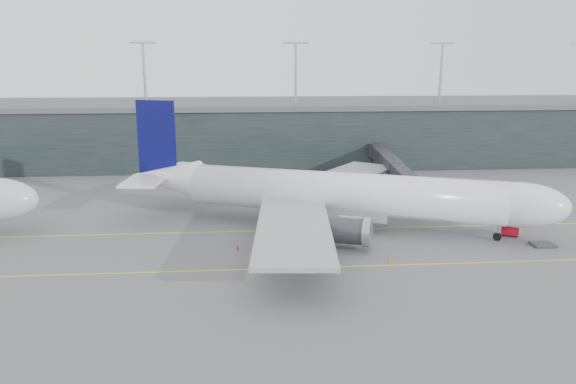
{
  "coord_description": "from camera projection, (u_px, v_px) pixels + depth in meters",
  "views": [
    {
      "loc": [
        -7.59,
        -85.94,
        25.49
      ],
      "look_at": [
        -0.99,
        -4.0,
        6.03
      ],
      "focal_mm": 35.0,
      "sensor_mm": 36.0,
      "label": 1
    }
  ],
  "objects": [
    {
      "name": "main_aircraft",
      "position": [
        338.0,
        194.0,
        86.14
      ],
      "size": [
        65.52,
        60.5,
        19.05
      ],
      "rotation": [
        0.0,
        0.0,
        -0.36
      ],
      "color": "white",
      "rests_on": "ground"
    },
    {
      "name": "ground",
      "position": [
        292.0,
        223.0,
        89.82
      ],
      "size": [
        320.0,
        320.0,
        0.0
      ],
      "primitive_type": "plane",
      "color": "#525257",
      "rests_on": "ground"
    },
    {
      "name": "taxiline_b",
      "position": [
        306.0,
        268.0,
        70.42
      ],
      "size": [
        160.0,
        0.25,
        0.02
      ],
      "primitive_type": "cube",
      "color": "yellow",
      "rests_on": "ground"
    },
    {
      "name": "terminal",
      "position": [
        273.0,
        131.0,
        144.32
      ],
      "size": [
        240.0,
        36.0,
        29.0
      ],
      "color": "black",
      "rests_on": "ground"
    },
    {
      "name": "gse_cart",
      "position": [
        510.0,
        230.0,
        83.04
      ],
      "size": [
        2.83,
        2.4,
        1.64
      ],
      "rotation": [
        0.0,
        0.0,
        -0.43
      ],
      "color": "#AE0C1D",
      "rests_on": "ground"
    },
    {
      "name": "cone_wing_stbd",
      "position": [
        390.0,
        260.0,
        72.26
      ],
      "size": [
        0.45,
        0.45,
        0.72
      ],
      "primitive_type": "cone",
      "color": "orange",
      "rests_on": "ground"
    },
    {
      "name": "baggage_dolly",
      "position": [
        543.0,
        245.0,
        78.69
      ],
      "size": [
        3.12,
        2.51,
        0.31
      ],
      "primitive_type": "cube",
      "rotation": [
        0.0,
        0.0,
        -0.01
      ],
      "color": "#343438",
      "rests_on": "ground"
    },
    {
      "name": "uld_c",
      "position": [
        281.0,
        202.0,
        99.64
      ],
      "size": [
        2.0,
        1.7,
        1.63
      ],
      "rotation": [
        0.0,
        0.0,
        -0.16
      ],
      "color": "#39383D",
      "rests_on": "ground"
    },
    {
      "name": "uld_b",
      "position": [
        279.0,
        199.0,
        101.06
      ],
      "size": [
        2.27,
        1.98,
        1.78
      ],
      "rotation": [
        0.0,
        0.0,
        0.23
      ],
      "color": "#39383D",
      "rests_on": "ground"
    },
    {
      "name": "cone_tail",
      "position": [
        237.0,
        247.0,
        76.94
      ],
      "size": [
        0.48,
        0.48,
        0.76
      ],
      "primitive_type": "cone",
      "color": "red",
      "rests_on": "ground"
    },
    {
      "name": "cone_nose",
      "position": [
        519.0,
        229.0,
        85.28
      ],
      "size": [
        0.41,
        0.41,
        0.65
      ],
      "primitive_type": "cone",
      "color": "orange",
      "rests_on": "ground"
    },
    {
      "name": "cone_wing_port",
      "position": [
        339.0,
        203.0,
        100.75
      ],
      "size": [
        0.47,
        0.47,
        0.75
      ],
      "primitive_type": "cone",
      "color": "orange",
      "rests_on": "ground"
    },
    {
      "name": "uld_a",
      "position": [
        265.0,
        202.0,
        99.41
      ],
      "size": [
        2.0,
        1.61,
        1.78
      ],
      "rotation": [
        0.0,
        0.0,
        -0.02
      ],
      "color": "#39383D",
      "rests_on": "ground"
    },
    {
      "name": "taxiline_lead_main",
      "position": [
        309.0,
        193.0,
        109.61
      ],
      "size": [
        0.25,
        60.0,
        0.02
      ],
      "primitive_type": "cube",
      "color": "yellow",
      "rests_on": "ground"
    },
    {
      "name": "taxiline_a",
      "position": [
        294.0,
        230.0,
        85.94
      ],
      "size": [
        160.0,
        0.25,
        0.02
      ],
      "primitive_type": "cube",
      "color": "yellow",
      "rests_on": "ground"
    },
    {
      "name": "jet_bridge",
      "position": [
        387.0,
        163.0,
        114.12
      ],
      "size": [
        6.83,
        43.52,
        6.62
      ],
      "rotation": [
        0.0,
        0.0,
        -0.08
      ],
      "color": "#28282D",
      "rests_on": "ground"
    }
  ]
}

